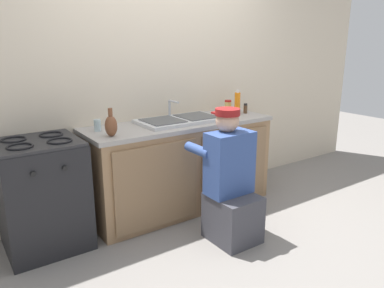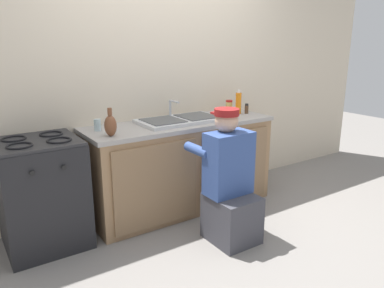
{
  "view_description": "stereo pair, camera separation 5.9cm",
  "coord_description": "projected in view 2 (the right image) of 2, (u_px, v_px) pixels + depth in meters",
  "views": [
    {
      "loc": [
        -1.89,
        -2.64,
        1.62
      ],
      "look_at": [
        0.0,
        0.1,
        0.7
      ],
      "focal_mm": 35.0,
      "sensor_mm": 36.0,
      "label": 1
    },
    {
      "loc": [
        -1.84,
        -2.67,
        1.62
      ],
      "look_at": [
        0.0,
        0.1,
        0.7
      ],
      "focal_mm": 35.0,
      "sensor_mm": 36.0,
      "label": 2
    }
  ],
  "objects": [
    {
      "name": "soap_bottle_orange",
      "position": [
        238.0,
        103.0,
        3.94
      ],
      "size": [
        0.06,
        0.06,
        0.25
      ],
      "color": "orange",
      "rests_on": "countertop"
    },
    {
      "name": "plumber_person",
      "position": [
        230.0,
        187.0,
        3.07
      ],
      "size": [
        0.42,
        0.61,
        1.1
      ],
      "color": "#3F3F47",
      "rests_on": "ground_plane"
    },
    {
      "name": "ground_plane",
      "position": [
        198.0,
        217.0,
        3.56
      ],
      "size": [
        12.0,
        12.0,
        0.0
      ],
      "primitive_type": "plane",
      "color": "gray"
    },
    {
      "name": "spice_bottle_pepper",
      "position": [
        247.0,
        109.0,
        3.96
      ],
      "size": [
        0.04,
        0.04,
        0.1
      ],
      "color": "#513823",
      "rests_on": "countertop"
    },
    {
      "name": "condiment_jar",
      "position": [
        229.0,
        106.0,
        4.04
      ],
      "size": [
        0.07,
        0.07,
        0.13
      ],
      "color": "#DBB760",
      "rests_on": "countertop"
    },
    {
      "name": "sink_double_basin",
      "position": [
        180.0,
        120.0,
        3.56
      ],
      "size": [
        0.8,
        0.44,
        0.19
      ],
      "color": "silver",
      "rests_on": "countertop"
    },
    {
      "name": "vase_decorative",
      "position": [
        110.0,
        125.0,
        3.01
      ],
      "size": [
        0.1,
        0.1,
        0.23
      ],
      "color": "brown",
      "rests_on": "countertop"
    },
    {
      "name": "counter_cabinet",
      "position": [
        181.0,
        167.0,
        3.68
      ],
      "size": [
        1.82,
        0.62,
        0.84
      ],
      "color": "#997551",
      "rests_on": "ground_plane"
    },
    {
      "name": "countertop",
      "position": [
        180.0,
        124.0,
        3.57
      ],
      "size": [
        1.86,
        0.62,
        0.04
      ],
      "primitive_type": "cube",
      "color": "#9E9993",
      "rests_on": "counter_cabinet"
    },
    {
      "name": "back_wall",
      "position": [
        162.0,
        79.0,
        3.75
      ],
      "size": [
        6.0,
        0.1,
        2.5
      ],
      "primitive_type": "cube",
      "color": "beige",
      "rests_on": "ground_plane"
    },
    {
      "name": "water_glass",
      "position": [
        98.0,
        125.0,
        3.2
      ],
      "size": [
        0.06,
        0.06,
        0.1
      ],
      "color": "#ADC6CC",
      "rests_on": "countertop"
    },
    {
      "name": "stove_range",
      "position": [
        42.0,
        193.0,
        2.98
      ],
      "size": [
        0.62,
        0.62,
        0.9
      ],
      "color": "black",
      "rests_on": "ground_plane"
    }
  ]
}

